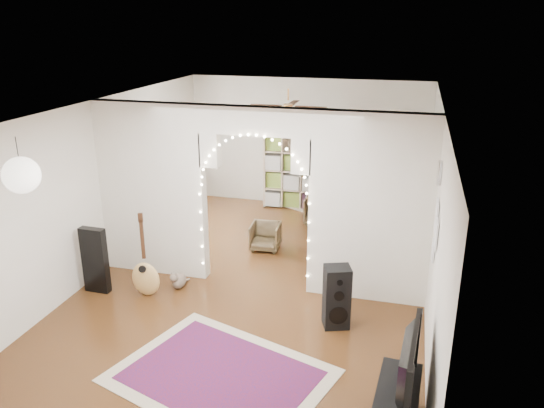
% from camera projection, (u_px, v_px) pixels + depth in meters
% --- Properties ---
extents(floor, '(7.50, 7.50, 0.00)m').
position_uv_depth(floor, '(257.00, 282.00, 8.16)').
color(floor, black).
rests_on(floor, ground).
extents(ceiling, '(5.00, 7.50, 0.02)m').
position_uv_depth(ceiling, '(255.00, 106.00, 7.26)').
color(ceiling, white).
rests_on(ceiling, wall_back).
extents(wall_back, '(5.00, 0.02, 2.70)m').
position_uv_depth(wall_back, '(307.00, 144.00, 11.13)').
color(wall_back, silver).
rests_on(wall_back, floor).
extents(wall_front, '(5.00, 0.02, 2.70)m').
position_uv_depth(wall_front, '(123.00, 344.00, 4.29)').
color(wall_front, silver).
rests_on(wall_front, floor).
extents(wall_left, '(0.02, 7.50, 2.70)m').
position_uv_depth(wall_left, '(103.00, 186.00, 8.32)').
color(wall_left, silver).
rests_on(wall_left, floor).
extents(wall_right, '(0.02, 7.50, 2.70)m').
position_uv_depth(wall_right, '(434.00, 215.00, 7.10)').
color(wall_right, silver).
rests_on(wall_right, floor).
extents(divider_wall, '(5.00, 0.20, 2.70)m').
position_uv_depth(divider_wall, '(256.00, 194.00, 7.68)').
color(divider_wall, silver).
rests_on(divider_wall, floor).
extents(fairy_lights, '(1.64, 0.04, 1.60)m').
position_uv_depth(fairy_lights, '(253.00, 189.00, 7.52)').
color(fairy_lights, '#FFEABF').
rests_on(fairy_lights, divider_wall).
extents(window, '(0.04, 1.20, 1.40)m').
position_uv_depth(window, '(157.00, 151.00, 9.90)').
color(window, white).
rests_on(window, wall_left).
extents(wall_clock, '(0.03, 0.31, 0.31)m').
position_uv_depth(wall_clock, '(440.00, 173.00, 6.31)').
color(wall_clock, white).
rests_on(wall_clock, wall_right).
extents(picture_frames, '(0.02, 0.50, 0.70)m').
position_uv_depth(picture_frames, '(435.00, 232.00, 6.14)').
color(picture_frames, white).
rests_on(picture_frames, wall_right).
extents(paper_lantern, '(0.40, 0.40, 0.40)m').
position_uv_depth(paper_lantern, '(21.00, 175.00, 5.69)').
color(paper_lantern, white).
rests_on(paper_lantern, ceiling).
extents(ceiling_fan, '(1.10, 1.10, 0.30)m').
position_uv_depth(ceiling_fan, '(288.00, 106.00, 9.18)').
color(ceiling_fan, '#B77C3D').
rests_on(ceiling_fan, ceiling).
extents(area_rug, '(2.73, 2.36, 0.02)m').
position_uv_depth(area_rug, '(221.00, 375.00, 6.02)').
color(area_rug, maroon).
rests_on(area_rug, floor).
extents(guitar_case, '(0.39, 0.14, 1.00)m').
position_uv_depth(guitar_case, '(95.00, 260.00, 7.74)').
color(guitar_case, black).
rests_on(guitar_case, floor).
extents(acoustic_guitar, '(0.46, 0.27, 1.09)m').
position_uv_depth(acoustic_guitar, '(145.00, 266.00, 7.63)').
color(acoustic_guitar, tan).
rests_on(acoustic_guitar, floor).
extents(tabby_cat, '(0.25, 0.46, 0.30)m').
position_uv_depth(tabby_cat, '(179.00, 280.00, 7.95)').
color(tabby_cat, brown).
rests_on(tabby_cat, floor).
extents(floor_speaker, '(0.41, 0.38, 0.85)m').
position_uv_depth(floor_speaker, '(337.00, 297.00, 6.87)').
color(floor_speaker, black).
rests_on(floor_speaker, floor).
extents(tv, '(0.21, 1.08, 0.62)m').
position_uv_depth(tv, '(401.00, 363.00, 4.93)').
color(tv, black).
rests_on(tv, media_console).
extents(bookcase, '(1.64, 1.01, 1.65)m').
position_uv_depth(bookcase, '(302.00, 171.00, 11.08)').
color(bookcase, '#CBB093').
rests_on(bookcase, floor).
extents(dining_table, '(1.31, 0.97, 0.76)m').
position_uv_depth(dining_table, '(340.00, 198.00, 9.86)').
color(dining_table, brown).
rests_on(dining_table, floor).
extents(flower_vase, '(0.21, 0.21, 0.19)m').
position_uv_depth(flower_vase, '(341.00, 189.00, 9.80)').
color(flower_vase, white).
rests_on(flower_vase, dining_table).
extents(dining_chair_left, '(0.54, 0.55, 0.47)m').
position_uv_depth(dining_chair_left, '(265.00, 237.00, 9.26)').
color(dining_chair_left, '#4B3C25').
rests_on(dining_chair_left, floor).
extents(dining_chair_right, '(0.59, 0.61, 0.53)m').
position_uv_depth(dining_chair_right, '(320.00, 210.00, 10.42)').
color(dining_chair_right, '#4B3C25').
rests_on(dining_chair_right, floor).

